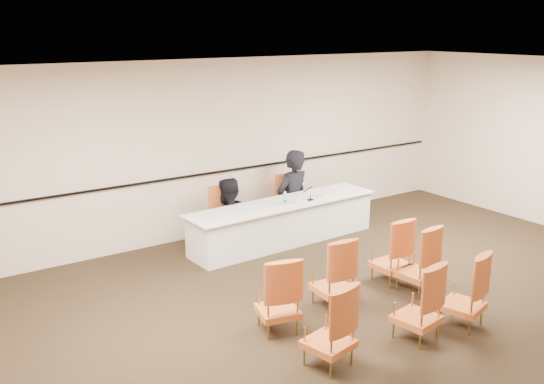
{
  "coord_description": "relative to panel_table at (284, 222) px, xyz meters",
  "views": [
    {
      "loc": [
        -4.99,
        -4.88,
        3.51
      ],
      "look_at": [
        0.09,
        2.6,
        1.02
      ],
      "focal_mm": 40.0,
      "sensor_mm": 36.0,
      "label": 1
    }
  ],
  "objects": [
    {
      "name": "aud_chair_front_right",
      "position": [
        0.32,
        -2.17,
        0.13
      ],
      "size": [
        0.5,
        0.5,
        0.95
      ],
      "primitive_type": null,
      "rotation": [
        0.0,
        0.0,
        0.0
      ],
      "color": "#C04E22",
      "rests_on": "ground"
    },
    {
      "name": "aud_chair_back_left",
      "position": [
        -1.81,
        -3.39,
        0.13
      ],
      "size": [
        0.59,
        0.59,
        0.95
      ],
      "primitive_type": null,
      "rotation": [
        0.0,
        0.0,
        0.21
      ],
      "color": "#C04E22",
      "rests_on": "ground"
    },
    {
      "name": "panelist_main",
      "position": [
        0.58,
        0.55,
        0.09
      ],
      "size": [
        0.79,
        0.59,
        1.97
      ],
      "primitive_type": "imported",
      "rotation": [
        0.0,
        0.0,
        3.32
      ],
      "color": "black",
      "rests_on": "ground"
    },
    {
      "name": "aud_chair_back_mid",
      "position": [
        -0.61,
        -3.51,
        0.13
      ],
      "size": [
        0.58,
        0.58,
        0.95
      ],
      "primitive_type": null,
      "rotation": [
        0.0,
        0.0,
        0.17
      ],
      "color": "#C04E22",
      "rests_on": "ground"
    },
    {
      "name": "aud_chair_back_right",
      "position": [
        0.1,
        -3.6,
        0.13
      ],
      "size": [
        0.62,
        0.62,
        0.95
      ],
      "primitive_type": null,
      "rotation": [
        0.0,
        0.0,
        0.28
      ],
      "color": "#C04E22",
      "rests_on": "ground"
    },
    {
      "name": "wall_back",
      "position": [
        -0.56,
        1.06,
        1.16
      ],
      "size": [
        10.0,
        0.04,
        3.0
      ],
      "primitive_type": "cube",
      "color": "beige",
      "rests_on": "ground"
    },
    {
      "name": "aud_chair_extra",
      "position": [
        0.38,
        -2.61,
        0.13
      ],
      "size": [
        0.55,
        0.55,
        0.95
      ],
      "primitive_type": null,
      "rotation": [
        0.0,
        0.0,
        0.11
      ],
      "color": "#C04E22",
      "rests_on": "ground"
    },
    {
      "name": "water_bottle",
      "position": [
        -0.05,
        -0.1,
        0.46
      ],
      "size": [
        0.08,
        0.08,
        0.22
      ],
      "primitive_type": null,
      "rotation": [
        0.0,
        0.0,
        0.13
      ],
      "color": "#16777E",
      "rests_on": "panel_table"
    },
    {
      "name": "microphone",
      "position": [
        0.45,
        -0.14,
        0.49
      ],
      "size": [
        0.13,
        0.22,
        0.29
      ],
      "primitive_type": null,
      "rotation": [
        0.0,
        0.0,
        0.17
      ],
      "color": "black",
      "rests_on": "panel_table"
    },
    {
      "name": "panelist_second",
      "position": [
        -0.79,
        0.5,
        -0.07
      ],
      "size": [
        0.96,
        0.85,
        1.66
      ],
      "primitive_type": "imported",
      "rotation": [
        0.0,
        0.0,
        3.45
      ],
      "color": "black",
      "rests_on": "ground"
    },
    {
      "name": "aud_chair_front_left",
      "position": [
        -1.82,
        -2.46,
        0.13
      ],
      "size": [
        0.61,
        0.61,
        0.95
      ],
      "primitive_type": null,
      "rotation": [
        0.0,
        0.0,
        -0.26
      ],
      "color": "#C04E22",
      "rests_on": "ground"
    },
    {
      "name": "papers",
      "position": [
        0.56,
        -0.08,
        0.35
      ],
      "size": [
        0.34,
        0.28,
        0.0
      ],
      "primitive_type": "cube",
      "rotation": [
        0.0,
        0.0,
        0.24
      ],
      "color": "silver",
      "rests_on": "panel_table"
    },
    {
      "name": "floor",
      "position": [
        -0.56,
        -2.94,
        -0.34
      ],
      "size": [
        10.0,
        10.0,
        0.0
      ],
      "primitive_type": "plane",
      "color": "black",
      "rests_on": "ground"
    },
    {
      "name": "drinking_glass",
      "position": [
        0.19,
        -0.12,
        0.39
      ],
      "size": [
        0.08,
        0.08,
        0.1
      ],
      "primitive_type": "cylinder",
      "rotation": [
        0.0,
        0.0,
        -0.31
      ],
      "color": "white",
      "rests_on": "panel_table"
    },
    {
      "name": "panelist_main_chair",
      "position": [
        0.58,
        0.55,
        0.13
      ],
      "size": [
        0.52,
        0.52,
        0.95
      ],
      "primitive_type": null,
      "rotation": [
        0.0,
        0.0,
        0.04
      ],
      "color": "#C04E22",
      "rests_on": "ground"
    },
    {
      "name": "ceiling",
      "position": [
        -0.56,
        -2.94,
        2.66
      ],
      "size": [
        10.0,
        10.0,
        0.0
      ],
      "primitive_type": "plane",
      "rotation": [
        3.14,
        0.0,
        0.0
      ],
      "color": "white",
      "rests_on": "ground"
    },
    {
      "name": "aud_chair_front_mid",
      "position": [
        -0.87,
        -2.32,
        0.13
      ],
      "size": [
        0.53,
        0.53,
        0.95
      ],
      "primitive_type": null,
      "rotation": [
        0.0,
        0.0,
        -0.07
      ],
      "color": "#C04E22",
      "rests_on": "ground"
    },
    {
      "name": "coffee_cup",
      "position": [
        0.77,
        -0.12,
        0.41
      ],
      "size": [
        0.11,
        0.11,
        0.14
      ],
      "primitive_type": "cylinder",
      "rotation": [
        0.0,
        0.0,
        -0.28
      ],
      "color": "white",
      "rests_on": "panel_table"
    },
    {
      "name": "panelist_second_chair",
      "position": [
        -0.79,
        0.5,
        0.13
      ],
      "size": [
        0.52,
        0.52,
        0.95
      ],
      "primitive_type": null,
      "rotation": [
        0.0,
        0.0,
        0.04
      ],
      "color": "#C04E22",
      "rests_on": "ground"
    },
    {
      "name": "wall_rail",
      "position": [
        -0.56,
        1.02,
        0.76
      ],
      "size": [
        9.8,
        0.04,
        0.03
      ],
      "primitive_type": "cube",
      "color": "black",
      "rests_on": "wall_back"
    },
    {
      "name": "panel_table",
      "position": [
        0.0,
        0.0,
        0.0
      ],
      "size": [
        3.48,
        0.93,
        0.69
      ],
      "primitive_type": null,
      "rotation": [
        0.0,
        0.0,
        0.04
      ],
      "color": "silver",
      "rests_on": "ground"
    }
  ]
}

